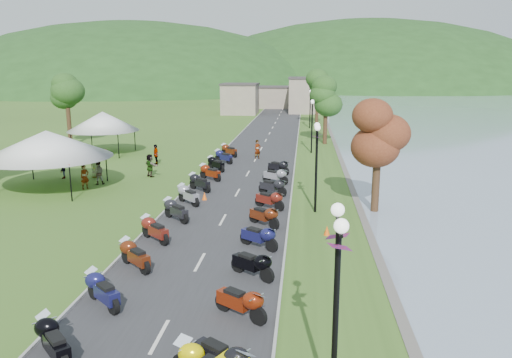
{
  "coord_description": "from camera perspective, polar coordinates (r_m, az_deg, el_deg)",
  "views": [
    {
      "loc": [
        4.29,
        -9.5,
        8.1
      ],
      "look_at": [
        1.37,
        20.5,
        1.3
      ],
      "focal_mm": 35.0,
      "sensor_mm": 36.0,
      "label": 1
    }
  ],
  "objects": [
    {
      "name": "far_building",
      "position": [
        94.88,
        1.77,
        9.32
      ],
      "size": [
        18.0,
        16.0,
        5.0
      ],
      "primitive_type": "cube",
      "color": "gray",
      "rests_on": "ground"
    },
    {
      "name": "vendor_tent_side",
      "position": [
        49.43,
        -17.01,
        5.07
      ],
      "size": [
        4.44,
        4.44,
        4.0
      ],
      "primitive_type": null,
      "color": "white",
      "rests_on": "ground"
    },
    {
      "name": "pedestrian_b",
      "position": [
        36.87,
        -17.5,
        -0.58
      ],
      "size": [
        0.9,
        0.68,
        1.65
      ],
      "primitive_type": "imported",
      "rotation": [
        0.0,
        0.0,
        3.48
      ],
      "color": "slate",
      "rests_on": "ground"
    },
    {
      "name": "hills_backdrop",
      "position": [
        209.7,
        4.46,
        10.46
      ],
      "size": [
        360.0,
        120.0,
        76.0
      ],
      "primitive_type": null,
      "color": "#285621",
      "rests_on": "ground"
    },
    {
      "name": "pedestrian_a",
      "position": [
        35.74,
        -18.89,
        -1.09
      ],
      "size": [
        0.73,
        0.76,
        1.68
      ],
      "primitive_type": "imported",
      "rotation": [
        0.0,
        0.0,
        0.92
      ],
      "color": "slate",
      "rests_on": "ground"
    },
    {
      "name": "tree_lakeside",
      "position": [
        28.73,
        13.74,
        3.43
      ],
      "size": [
        2.63,
        2.63,
        7.3
      ],
      "primitive_type": null,
      "color": "#306021",
      "rests_on": "ground"
    },
    {
      "name": "moto_row_right",
      "position": [
        24.37,
        0.52,
        -5.34
      ],
      "size": [
        2.6,
        31.69,
        1.1
      ],
      "primitive_type": null,
      "color": "#331411",
      "rests_on": "ground"
    },
    {
      "name": "vendor_tent_main",
      "position": [
        36.07,
        -22.63,
        1.99
      ],
      "size": [
        5.63,
        5.63,
        4.0
      ],
      "primitive_type": null,
      "color": "white",
      "rests_on": "ground"
    },
    {
      "name": "streetlamp_near",
      "position": [
        11.95,
        9.09,
        -15.42
      ],
      "size": [
        1.4,
        1.4,
        5.0
      ],
      "primitive_type": null,
      "color": "black",
      "rests_on": "ground"
    },
    {
      "name": "pedestrian_c",
      "position": [
        39.69,
        -21.16,
        0.06
      ],
      "size": [
        0.81,
        1.2,
        1.71
      ],
      "primitive_type": "imported",
      "rotation": [
        0.0,
        0.0,
        5.07
      ],
      "color": "slate",
      "rests_on": "ground"
    },
    {
      "name": "road",
      "position": [
        50.34,
        0.6,
        3.46
      ],
      "size": [
        7.0,
        120.0,
        0.02
      ],
      "primitive_type": "cube",
      "color": "#333336",
      "rests_on": "ground"
    },
    {
      "name": "moto_row_left",
      "position": [
        25.62,
        -10.25,
        -4.64
      ],
      "size": [
        2.6,
        45.2,
        1.1
      ],
      "primitive_type": null,
      "color": "#331411",
      "rests_on": "ground"
    }
  ]
}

